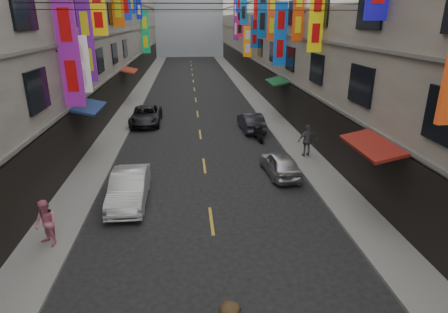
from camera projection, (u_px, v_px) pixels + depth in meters
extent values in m
cube|color=slate|center=(135.00, 100.00, 36.79)|extent=(2.00, 90.00, 0.12)
cube|color=slate|center=(255.00, 98.00, 37.89)|extent=(2.00, 90.00, 0.12)
cube|color=black|center=(123.00, 86.00, 36.21)|extent=(0.12, 85.50, 3.00)
cube|color=#66635E|center=(122.00, 68.00, 35.63)|extent=(0.16, 90.00, 0.14)
cube|color=#66635E|center=(119.00, 33.00, 34.52)|extent=(0.16, 90.00, 0.14)
cube|color=black|center=(265.00, 84.00, 37.48)|extent=(0.12, 85.50, 3.00)
cube|color=#66635E|center=(265.00, 66.00, 36.89)|extent=(0.16, 90.00, 0.14)
cube|color=#66635E|center=(267.00, 32.00, 35.78)|extent=(0.16, 90.00, 0.14)
cube|color=#A8AFBB|center=(188.00, 2.00, 80.28)|extent=(18.00, 8.00, 22.00)
cube|color=#8A1A92|center=(69.00, 51.00, 18.01)|extent=(0.97, 0.18, 5.42)
cylinder|color=black|center=(68.00, 51.00, 18.01)|extent=(1.07, 0.08, 0.08)
cube|color=white|center=(81.00, 65.00, 20.07)|extent=(0.91, 0.18, 2.98)
cylinder|color=black|center=(80.00, 65.00, 20.06)|extent=(1.01, 0.08, 0.08)
cube|color=yellow|center=(316.00, 18.00, 20.79)|extent=(0.80, 0.18, 3.71)
cylinder|color=black|center=(317.00, 18.00, 20.80)|extent=(0.90, 0.08, 0.08)
cube|color=#681A91|center=(87.00, 42.00, 21.72)|extent=(0.79, 0.18, 4.59)
cylinder|color=black|center=(86.00, 42.00, 21.72)|extent=(0.89, 0.08, 0.08)
cube|color=#CE3C0B|center=(298.00, 12.00, 24.20)|extent=(0.70, 0.18, 3.64)
cylinder|color=black|center=(299.00, 12.00, 24.21)|extent=(0.80, 0.08, 0.08)
cube|color=yellow|center=(97.00, 7.00, 24.17)|extent=(1.00, 0.18, 3.49)
cylinder|color=black|center=(97.00, 7.00, 24.16)|extent=(1.10, 0.08, 0.08)
cube|color=blue|center=(280.00, 34.00, 28.58)|extent=(0.95, 0.18, 4.67)
cylinder|color=black|center=(281.00, 34.00, 28.58)|extent=(1.05, 0.08, 0.08)
cube|color=#D84614|center=(272.00, 14.00, 31.42)|extent=(0.76, 0.18, 4.32)
cylinder|color=black|center=(273.00, 14.00, 31.43)|extent=(0.86, 0.08, 0.08)
cube|color=#0D4E9E|center=(263.00, 8.00, 34.88)|extent=(0.88, 0.18, 5.40)
cylinder|color=black|center=(263.00, 8.00, 34.89)|extent=(0.98, 0.08, 0.08)
cube|color=red|center=(258.00, 5.00, 37.14)|extent=(0.85, 0.18, 2.77)
cylinder|color=black|center=(258.00, 5.00, 37.14)|extent=(0.95, 0.08, 0.08)
cube|color=#0D50A4|center=(254.00, 32.00, 39.65)|extent=(0.81, 0.18, 3.34)
cylinder|color=black|center=(255.00, 32.00, 39.65)|extent=(0.91, 0.08, 0.08)
cube|color=orange|center=(248.00, 42.00, 43.70)|extent=(1.00, 0.18, 3.46)
cylinder|color=black|center=(248.00, 42.00, 43.71)|extent=(1.10, 0.08, 0.08)
cube|color=#0D5BA4|center=(244.00, 3.00, 46.13)|extent=(0.84, 0.18, 5.08)
cylinder|color=black|center=(244.00, 3.00, 46.14)|extent=(0.94, 0.08, 0.08)
cube|color=#1017BE|center=(139.00, 2.00, 46.95)|extent=(0.70, 0.18, 3.99)
cylinder|color=black|center=(138.00, 2.00, 46.95)|extent=(0.80, 0.08, 0.08)
cube|color=#E21547|center=(240.00, 22.00, 50.13)|extent=(0.83, 0.18, 3.76)
cylinder|color=black|center=(240.00, 22.00, 50.13)|extent=(0.93, 0.08, 0.08)
cube|color=#0E9D5A|center=(145.00, 32.00, 51.47)|extent=(1.13, 0.18, 5.61)
cylinder|color=black|center=(145.00, 32.00, 51.46)|extent=(1.23, 0.08, 0.08)
cube|color=#67198B|center=(236.00, 20.00, 54.17)|extent=(0.71, 0.18, 5.78)
cylinder|color=black|center=(236.00, 20.00, 54.18)|extent=(0.81, 0.08, 0.08)
cube|color=maroon|center=(373.00, 145.00, 14.48)|extent=(1.39, 3.20, 0.41)
cube|color=navy|center=(89.00, 107.00, 20.81)|extent=(1.39, 3.20, 0.41)
cube|color=#134A25|center=(277.00, 81.00, 29.43)|extent=(1.39, 3.20, 0.41)
cube|color=maroon|center=(129.00, 70.00, 35.75)|extent=(1.39, 3.20, 0.41)
cylinder|color=black|center=(203.00, 3.00, 15.85)|extent=(14.00, 0.04, 0.04)
cylinder|color=black|center=(192.00, 9.00, 41.87)|extent=(14.00, 0.04, 0.04)
cube|color=gold|center=(211.00, 221.00, 14.94)|extent=(0.12, 2.20, 0.01)
cube|color=gold|center=(204.00, 166.00, 20.54)|extent=(0.12, 2.20, 0.01)
cube|color=gold|center=(200.00, 134.00, 26.15)|extent=(0.12, 2.20, 0.01)
cube|color=gold|center=(198.00, 114.00, 31.75)|extent=(0.12, 2.20, 0.01)
cube|color=gold|center=(196.00, 100.00, 37.36)|extent=(0.12, 2.20, 0.01)
cube|color=gold|center=(194.00, 89.00, 42.96)|extent=(0.12, 2.20, 0.01)
cube|color=gold|center=(193.00, 81.00, 48.57)|extent=(0.12, 2.20, 0.01)
cube|color=gold|center=(192.00, 75.00, 54.17)|extent=(0.12, 2.20, 0.01)
cube|color=gold|center=(192.00, 70.00, 59.78)|extent=(0.12, 2.20, 0.01)
cube|color=gold|center=(191.00, 65.00, 65.38)|extent=(0.12, 2.20, 0.01)
cube|color=gold|center=(191.00, 62.00, 70.99)|extent=(0.12, 2.20, 0.01)
cylinder|color=black|center=(261.00, 140.00, 24.11)|extent=(0.18, 0.51, 0.50)
cylinder|color=black|center=(255.00, 134.00, 25.30)|extent=(0.18, 0.51, 0.50)
cube|color=black|center=(258.00, 135.00, 24.66)|extent=(0.45, 1.33, 0.18)
cube|color=black|center=(257.00, 129.00, 24.76)|extent=(0.38, 0.58, 0.22)
cylinder|color=black|center=(261.00, 133.00, 24.05)|extent=(0.12, 0.36, 0.88)
cylinder|color=black|center=(261.00, 128.00, 23.93)|extent=(0.50, 0.12, 0.06)
imported|color=silver|center=(129.00, 188.00, 16.21)|extent=(1.51, 4.25, 1.40)
imported|color=black|center=(146.00, 116.00, 28.53)|extent=(2.23, 4.77, 1.32)
imported|color=silver|center=(280.00, 164.00, 19.14)|extent=(1.69, 3.68, 1.22)
imported|color=#282830|center=(251.00, 122.00, 26.87)|extent=(1.57, 3.99, 1.29)
imported|color=pink|center=(46.00, 223.00, 12.85)|extent=(1.00, 0.95, 1.70)
imported|color=#59595B|center=(307.00, 141.00, 21.36)|extent=(1.14, 0.72, 1.86)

